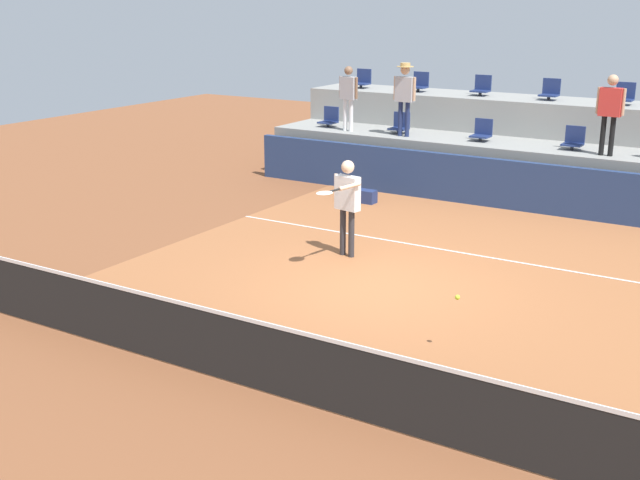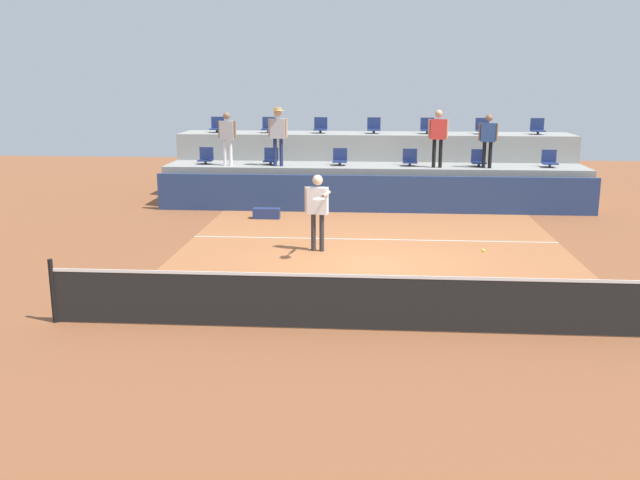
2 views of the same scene
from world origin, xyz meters
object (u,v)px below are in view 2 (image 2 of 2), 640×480
stadium_chair_lower_far_left (206,157)px  tennis_ball (483,251)px  stadium_chair_lower_mid_left (340,158)px  stadium_chair_lower_far_right (549,160)px  stadium_chair_lower_left (271,158)px  spectator_leaning_on_rail (488,136)px  spectator_in_white (227,134)px  stadium_chair_upper_mid_right (427,127)px  stadium_chair_lower_right (479,159)px  spectator_with_hat (278,130)px  equipment_bag (267,213)px  tennis_player (318,205)px  stadium_chair_upper_right (482,127)px  stadium_chair_upper_mid_left (321,127)px  stadium_chair_upper_far_right (538,128)px  stadium_chair_upper_far_left (217,126)px  stadium_chair_lower_mid_right (410,159)px  stadium_chair_upper_left (269,126)px  spectator_in_grey (438,133)px  stadium_chair_upper_center (374,127)px

stadium_chair_lower_far_left → tennis_ball: 11.62m
stadium_chair_lower_mid_left → stadium_chair_lower_far_right: bearing=0.0°
stadium_chair_lower_left → spectator_leaning_on_rail: size_ratio=0.32×
spectator_in_white → spectator_leaning_on_rail: bearing=-0.0°
stadium_chair_lower_far_left → stadium_chair_upper_mid_right: stadium_chair_upper_mid_right is taller
stadium_chair_lower_right → spectator_in_white: size_ratio=0.32×
stadium_chair_upper_mid_right → spectator_with_hat: (-4.68, -2.18, 0.03)m
stadium_chair_lower_far_left → spectator_with_hat: size_ratio=0.29×
stadium_chair_lower_left → equipment_bag: (0.20, -2.41, -1.31)m
stadium_chair_lower_mid_left → tennis_player: tennis_player is taller
stadium_chair_lower_mid_left → tennis_player: bearing=-92.0°
stadium_chair_upper_right → stadium_chair_upper_mid_left: bearing=180.0°
stadium_chair_upper_right → equipment_bag: stadium_chair_upper_right is taller
stadium_chair_lower_left → stadium_chair_lower_mid_left: 2.17m
stadium_chair_lower_far_right → stadium_chair_upper_far_right: bearing=90.4°
stadium_chair_upper_far_left → stadium_chair_lower_right: bearing=-11.9°
stadium_chair_lower_far_left → stadium_chair_lower_far_right: size_ratio=1.00×
stadium_chair_lower_mid_left → stadium_chair_lower_mid_right: (2.16, 0.00, 0.00)m
stadium_chair_lower_far_right → stadium_chair_upper_left: bearing=168.5°
tennis_ball → equipment_bag: tennis_ball is taller
stadium_chair_upper_mid_left → stadium_chair_upper_far_right: bearing=0.0°
stadium_chair_lower_mid_left → tennis_ball: (3.09, -9.00, -0.67)m
stadium_chair_lower_mid_left → stadium_chair_upper_far_left: stadium_chair_upper_far_left is taller
stadium_chair_lower_mid_left → stadium_chair_upper_mid_left: bearing=112.3°
stadium_chair_upper_mid_left → spectator_in_grey: bearing=-30.6°
tennis_ball → equipment_bag: bearing=127.5°
stadium_chair_upper_mid_left → stadium_chair_upper_mid_right: (3.54, 0.00, 0.00)m
stadium_chair_lower_left → stadium_chair_lower_right: (6.43, 0.00, 0.00)m
equipment_bag → stadium_chair_upper_right: bearing=32.6°
stadium_chair_lower_left → spectator_in_grey: size_ratio=0.30×
stadium_chair_upper_center → spectator_leaning_on_rail: size_ratio=0.32×
stadium_chair_upper_mid_left → spectator_with_hat: spectator_with_hat is taller
stadium_chair_lower_right → stadium_chair_upper_far_right: stadium_chair_upper_far_right is taller
stadium_chair_lower_left → spectator_in_grey: spectator_in_grey is taller
stadium_chair_upper_center → equipment_bag: 5.60m
stadium_chair_lower_far_right → stadium_chair_upper_mid_right: (-3.59, 1.80, 0.85)m
stadium_chair_lower_mid_right → stadium_chair_upper_mid_left: (-2.90, 1.80, 0.85)m
stadium_chair_lower_left → equipment_bag: 2.75m
stadium_chair_lower_far_left → stadium_chair_upper_far_right: bearing=9.6°
stadium_chair_lower_mid_right → stadium_chair_upper_mid_right: size_ratio=1.00×
stadium_chair_lower_far_right → stadium_chair_upper_far_right: (-0.01, 1.80, 0.85)m
stadium_chair_upper_right → equipment_bag: (-6.57, -4.21, -2.16)m
stadium_chair_upper_center → tennis_player: 8.11m
stadium_chair_lower_far_left → stadium_chair_lower_mid_right: (6.40, 0.00, 0.00)m
stadium_chair_upper_right → spectator_in_grey: spectator_in_grey is taller
stadium_chair_upper_left → tennis_player: bearing=-74.0°
stadium_chair_upper_right → tennis_player: (-4.82, -7.92, -1.22)m
stadium_chair_upper_mid_left → stadium_chair_upper_mid_right: size_ratio=1.00×
stadium_chair_lower_mid_right → equipment_bag: size_ratio=0.68×
spectator_leaning_on_rail → equipment_bag: bearing=-162.5°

